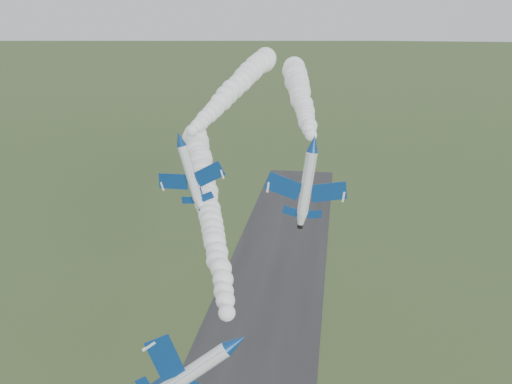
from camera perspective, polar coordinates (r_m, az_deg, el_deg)
runway at (r=103.72m, az=-0.88°, el=-18.17°), size 24.00×260.00×0.04m
jet_lead at (r=55.87m, az=-1.98°, el=-14.86°), size 6.49×12.47×8.88m
smoke_trail_jet_lead at (r=90.00m, az=-5.03°, el=-0.28°), size 27.41×68.84×4.89m
jet_pair_left at (r=81.82m, az=-7.66°, el=5.29°), size 9.93×12.26×3.73m
smoke_trail_jet_pair_left at (r=118.53m, az=-1.72°, el=10.73°), size 11.04×73.23×5.68m
jet_pair_right at (r=78.65m, az=5.77°, el=4.85°), size 11.53×13.80×3.51m
smoke_trail_jet_pair_right at (r=113.92m, az=4.44°, el=9.78°), size 13.23×65.86×5.45m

